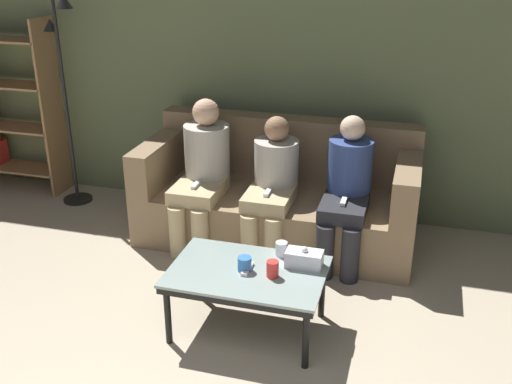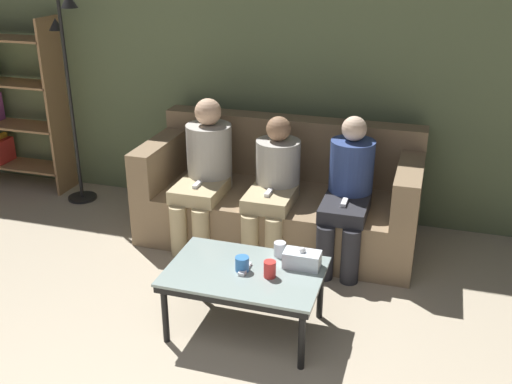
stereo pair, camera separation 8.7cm
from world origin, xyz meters
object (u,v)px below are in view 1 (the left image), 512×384
coffee_table (247,277)px  tissue_box (304,259)px  cup_near_left (245,264)px  seated_person_mid_right (347,187)px  standing_lamp (65,79)px  seated_person_mid_left (273,182)px  cup_near_right (281,249)px  cup_far_center (273,269)px  seated_person_left_end (203,168)px  game_remote (247,269)px  couch (279,197)px

coffee_table → tissue_box: tissue_box is taller
coffee_table → cup_near_left: 0.09m
coffee_table → seated_person_mid_right: (0.44, 1.08, 0.19)m
cup_near_left → tissue_box: tissue_box is taller
standing_lamp → seated_person_mid_right: (2.49, -0.39, -0.56)m
seated_person_mid_left → cup_near_right: bearing=-72.1°
tissue_box → seated_person_mid_right: seated_person_mid_right is taller
coffee_table → seated_person_mid_right: bearing=67.9°
cup_near_right → cup_far_center: (0.01, -0.26, 0.01)m
cup_far_center → seated_person_left_end: bearing=126.9°
standing_lamp → game_remote: bearing=-35.5°
coffee_table → seated_person_mid_left: bearing=96.4°
coffee_table → cup_near_left: cup_near_left is taller
seated_person_mid_right → tissue_box: bearing=-97.5°
couch → coffee_table: (0.12, -1.31, 0.05)m
cup_near_left → coffee_table: bearing=22.4°
standing_lamp → seated_person_mid_right: bearing=-8.9°
game_remote → seated_person_mid_right: bearing=67.9°
cup_near_right → seated_person_mid_right: 0.90m
cup_near_right → game_remote: cup_near_right is taller
cup_far_center → seated_person_left_end: size_ratio=0.09×
cup_near_right → game_remote: size_ratio=0.60×
seated_person_left_end → game_remote: bearing=-58.1°
seated_person_mid_right → cup_near_right: bearing=-108.7°
cup_near_left → tissue_box: (0.33, 0.15, 0.01)m
coffee_table → cup_near_left: size_ratio=10.42×
couch → game_remote: (0.12, -1.31, 0.10)m
game_remote → seated_person_left_end: seated_person_left_end is taller
seated_person_left_end → seated_person_mid_left: seated_person_left_end is taller
game_remote → seated_person_mid_right: seated_person_mid_right is taller
cup_near_right → tissue_box: tissue_box is taller
game_remote → seated_person_left_end: 1.30m
couch → seated_person_mid_left: size_ratio=2.08×
cup_near_right → tissue_box: (0.16, -0.09, 0.01)m
seated_person_mid_left → seated_person_mid_right: bearing=-0.2°
couch → cup_far_center: 1.37m
cup_near_left → seated_person_left_end: bearing=121.2°
cup_near_left → seated_person_mid_right: (0.45, 1.08, 0.11)m
coffee_table → seated_person_mid_right: seated_person_mid_right is taller
seated_person_left_end → coffee_table: bearing=-58.1°
cup_far_center → seated_person_left_end: 1.41m
couch → game_remote: couch is taller
coffee_table → seated_person_left_end: 1.31m
tissue_box → seated_person_mid_right: 0.95m
coffee_table → seated_person_left_end: bearing=121.9°
cup_near_right → seated_person_mid_right: seated_person_mid_right is taller
seated_person_mid_right → game_remote: bearing=-112.1°
standing_lamp → seated_person_mid_right: standing_lamp is taller
cup_near_left → standing_lamp: (-2.04, 1.47, 0.66)m
couch → seated_person_left_end: (-0.56, -0.21, 0.27)m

